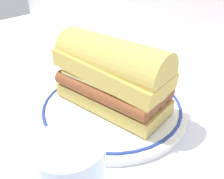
{
  "coord_description": "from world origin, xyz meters",
  "views": [
    {
      "loc": [
        0.27,
        -0.25,
        0.27
      ],
      "look_at": [
        0.02,
        0.04,
        0.04
      ],
      "focal_mm": 38.62,
      "sensor_mm": 36.0,
      "label": 1
    }
  ],
  "objects": [
    {
      "name": "ground_plane",
      "position": [
        0.0,
        0.0,
        0.0
      ],
      "size": [
        1.5,
        1.5,
        0.0
      ],
      "primitive_type": "plane",
      "color": "silver"
    },
    {
      "name": "plate",
      "position": [
        0.02,
        0.04,
        0.01
      ],
      "size": [
        0.28,
        0.28,
        0.01
      ],
      "color": "white",
      "rests_on": "ground_plane"
    },
    {
      "name": "sausage_sandwich",
      "position": [
        0.02,
        0.04,
        0.08
      ],
      "size": [
        0.21,
        0.11,
        0.13
      ],
      "rotation": [
        0.0,
        0.0,
        0.04
      ],
      "color": "tan",
      "rests_on": "plate"
    },
    {
      "name": "butter_knife",
      "position": [
        -0.15,
        0.2,
        0.0
      ],
      "size": [
        0.06,
        0.15,
        0.01
      ],
      "color": "silver",
      "rests_on": "ground_plane"
    }
  ]
}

